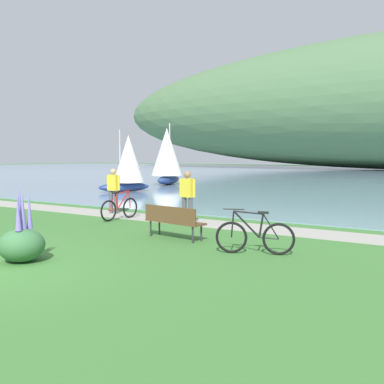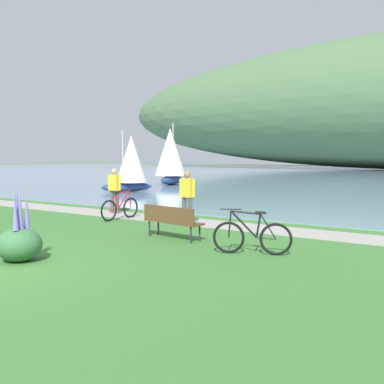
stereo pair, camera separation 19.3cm
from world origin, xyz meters
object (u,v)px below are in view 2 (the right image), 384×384
at_px(person_at_shoreline, 114,188).
at_px(sailboat_nearest_to_shore, 170,156).
at_px(bicycle_leaning_near_bench, 120,208).
at_px(person_on_the_grass, 187,194).
at_px(bicycle_beside_path, 252,237).
at_px(park_bench_near_camera, 172,219).
at_px(sailboat_mid_bay, 131,163).

relative_size(person_at_shoreline, sailboat_nearest_to_shore, 0.37).
xyz_separation_m(bicycle_leaning_near_bench, person_at_shoreline, (-1.30, 1.09, 0.58)).
bearing_deg(person_on_the_grass, sailboat_nearest_to_shore, 128.32).
bearing_deg(bicycle_beside_path, park_bench_near_camera, 169.41).
relative_size(bicycle_beside_path, sailboat_mid_bay, 0.45).
height_order(sailboat_nearest_to_shore, sailboat_mid_bay, sailboat_nearest_to_shore).
height_order(park_bench_near_camera, sailboat_mid_bay, sailboat_mid_bay).
xyz_separation_m(bicycle_leaning_near_bench, sailboat_nearest_to_shore, (-9.51, 15.64, 1.81)).
distance_m(bicycle_beside_path, sailboat_nearest_to_shore, 24.01).
bearing_deg(person_at_shoreline, bicycle_leaning_near_bench, -39.85).
xyz_separation_m(park_bench_near_camera, bicycle_leaning_near_bench, (-3.64, 1.93, -0.12)).
xyz_separation_m(bicycle_beside_path, person_on_the_grass, (-3.66, 2.76, 0.58)).
bearing_deg(bicycle_leaning_near_bench, person_on_the_grass, 7.78).
bearing_deg(person_on_the_grass, bicycle_leaning_near_bench, -172.22).
relative_size(person_on_the_grass, sailboat_mid_bay, 0.46).
bearing_deg(person_at_shoreline, park_bench_near_camera, -31.35).
relative_size(park_bench_near_camera, sailboat_nearest_to_shore, 0.40).
relative_size(bicycle_beside_path, sailboat_nearest_to_shore, 0.36).
height_order(park_bench_near_camera, sailboat_nearest_to_shore, sailboat_nearest_to_shore).
bearing_deg(bicycle_leaning_near_bench, sailboat_mid_bay, 129.93).
bearing_deg(bicycle_beside_path, person_at_shoreline, 155.11).
height_order(person_at_shoreline, person_on_the_grass, same).
distance_m(bicycle_leaning_near_bench, person_at_shoreline, 1.79).
xyz_separation_m(bicycle_beside_path, person_at_shoreline, (-7.54, 3.50, 0.58)).
xyz_separation_m(bicycle_leaning_near_bench, bicycle_beside_path, (6.23, -2.41, 0.00)).
bearing_deg(bicycle_leaning_near_bench, bicycle_beside_path, -21.14).
relative_size(bicycle_leaning_near_bench, person_on_the_grass, 1.04).
height_order(bicycle_beside_path, sailboat_mid_bay, sailboat_mid_bay).
distance_m(person_on_the_grass, sailboat_nearest_to_shore, 19.52).
distance_m(bicycle_leaning_near_bench, sailboat_mid_bay, 11.91).
xyz_separation_m(person_at_shoreline, person_on_the_grass, (3.88, -0.74, 0.00)).
height_order(person_on_the_grass, sailboat_nearest_to_shore, sailboat_nearest_to_shore).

